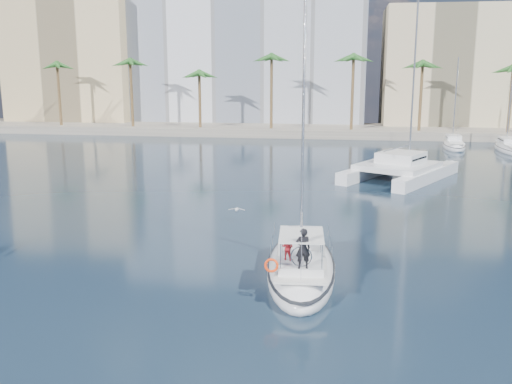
# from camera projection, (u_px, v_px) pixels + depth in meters

# --- Properties ---
(ground) EXTENTS (160.00, 160.00, 0.00)m
(ground) POSITION_uv_depth(u_px,v_px,m) (240.00, 252.00, 32.03)
(ground) COLOR black
(ground) RESTS_ON ground
(quay) EXTENTS (120.00, 14.00, 1.20)m
(quay) POSITION_uv_depth(u_px,v_px,m) (307.00, 130.00, 90.87)
(quay) COLOR gray
(quay) RESTS_ON ground
(building_modern) EXTENTS (42.00, 16.00, 28.00)m
(building_modern) POSITION_uv_depth(u_px,v_px,m) (245.00, 47.00, 101.40)
(building_modern) COLOR silver
(building_modern) RESTS_ON ground
(building_tan_left) EXTENTS (22.00, 14.00, 22.00)m
(building_tan_left) POSITION_uv_depth(u_px,v_px,m) (78.00, 64.00, 102.53)
(building_tan_left) COLOR tan
(building_tan_left) RESTS_ON ground
(building_beige) EXTENTS (20.00, 14.00, 20.00)m
(building_beige) POSITION_uv_depth(u_px,v_px,m) (445.00, 70.00, 94.39)
(building_beige) COLOR tan
(building_beige) RESTS_ON ground
(palm_left) EXTENTS (3.60, 3.60, 12.30)m
(palm_left) POSITION_uv_depth(u_px,v_px,m) (91.00, 68.00, 89.92)
(palm_left) COLOR brown
(palm_left) RESTS_ON ground
(palm_centre) EXTENTS (3.60, 3.60, 12.30)m
(palm_centre) POSITION_uv_depth(u_px,v_px,m) (307.00, 68.00, 84.97)
(palm_centre) COLOR brown
(palm_centre) RESTS_ON ground
(main_sloop) EXTENTS (4.09, 10.78, 15.69)m
(main_sloop) POSITION_uv_depth(u_px,v_px,m) (301.00, 266.00, 28.34)
(main_sloop) COLOR white
(main_sloop) RESTS_ON ground
(catamaran) EXTENTS (12.05, 14.62, 18.95)m
(catamaran) POSITION_uv_depth(u_px,v_px,m) (400.00, 166.00, 53.36)
(catamaran) COLOR white
(catamaran) RESTS_ON ground
(seagull) EXTENTS (1.13, 0.48, 0.21)m
(seagull) POSITION_uv_depth(u_px,v_px,m) (237.00, 209.00, 38.21)
(seagull) COLOR silver
(seagull) RESTS_ON ground
(moored_yacht_a) EXTENTS (3.37, 9.52, 11.90)m
(moored_yacht_a) POSITION_uv_depth(u_px,v_px,m) (454.00, 148.00, 74.56)
(moored_yacht_a) COLOR white
(moored_yacht_a) RESTS_ON ground
(moored_yacht_b) EXTENTS (3.32, 10.83, 13.72)m
(moored_yacht_b) POSITION_uv_depth(u_px,v_px,m) (510.00, 151.00, 71.68)
(moored_yacht_b) COLOR white
(moored_yacht_b) RESTS_ON ground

